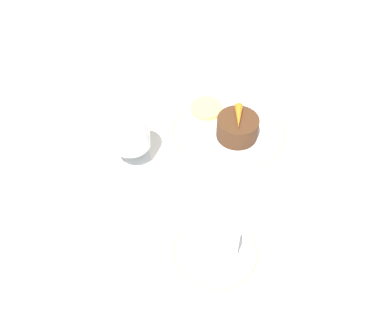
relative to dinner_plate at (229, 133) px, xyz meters
name	(u,v)px	position (x,y,z in m)	size (l,w,h in m)	color
ground_plane	(227,152)	(-0.04, 0.02, -0.01)	(3.00, 3.00, 0.00)	white
dinner_plate	(229,133)	(0.00, 0.00, 0.00)	(0.24, 0.24, 0.01)	white
saucer	(216,252)	(-0.22, 0.15, 0.00)	(0.15, 0.15, 0.01)	white
coffee_cup	(214,241)	(-0.22, 0.16, 0.04)	(0.10, 0.08, 0.06)	white
spoon	(205,227)	(-0.18, 0.15, 0.00)	(0.06, 0.10, 0.00)	silver
wine_glass	(130,134)	(0.03, 0.19, 0.06)	(0.07, 0.07, 0.11)	silver
fork	(189,84)	(0.18, 0.00, -0.01)	(0.05, 0.17, 0.01)	silver
dessert_cake	(237,128)	(-0.02, -0.01, 0.03)	(0.08, 0.08, 0.04)	#4C2D19
carrot_garnish	(239,116)	(-0.02, -0.01, 0.06)	(0.06, 0.04, 0.02)	orange
pineapple_slice	(207,108)	(0.07, 0.01, 0.01)	(0.07, 0.07, 0.01)	#EFE075
chocolate_truffle	(137,129)	(0.09, 0.16, 0.00)	(0.02, 0.02, 0.02)	black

